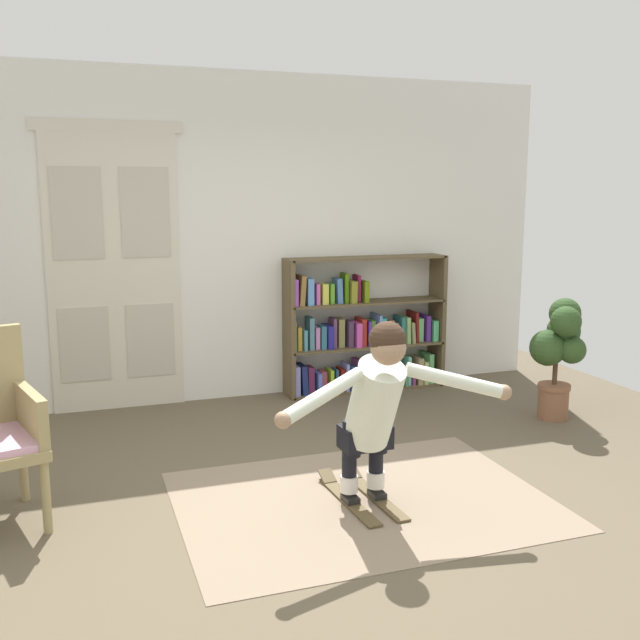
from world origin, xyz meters
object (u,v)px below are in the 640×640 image
at_px(potted_plant, 559,346).
at_px(skis_pair, 360,495).
at_px(person_skier, 376,401).
at_px(bookshelf, 362,336).

height_order(potted_plant, skis_pair, potted_plant).
bearing_deg(person_skier, bookshelf, 69.36).
height_order(bookshelf, skis_pair, bookshelf).
height_order(bookshelf, person_skier, bookshelf).
bearing_deg(potted_plant, skis_pair, -156.25).
height_order(bookshelf, potted_plant, bookshelf).
height_order(skis_pair, person_skier, person_skier).
distance_m(bookshelf, person_skier, 2.67).
relative_size(potted_plant, skis_pair, 1.28).
xyz_separation_m(bookshelf, potted_plant, (1.18, -1.36, 0.10)).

